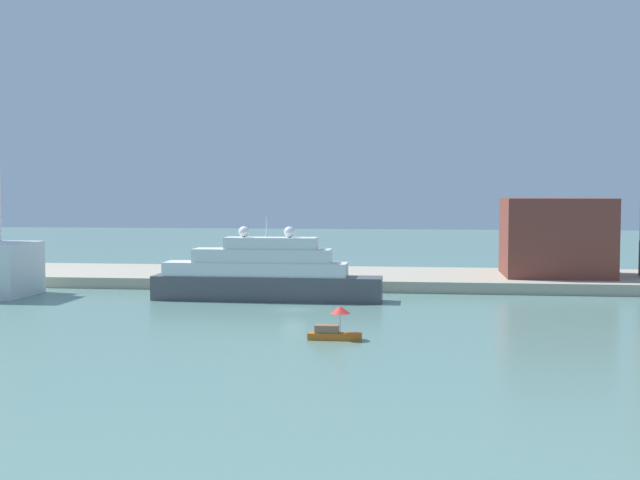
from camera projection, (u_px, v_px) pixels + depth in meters
The scene contains 9 objects.
ground at pixel (293, 310), 89.38m from camera, with size 400.00×400.00×0.00m, color slate.
quay_dock at pixel (322, 278), 115.70m from camera, with size 110.00×21.20×1.50m, color #ADA38E.
large_yacht at pixel (264, 275), 96.93m from camera, with size 27.77×4.21×10.24m.
small_motorboat at pixel (335, 327), 70.98m from camera, with size 4.75×1.83×3.00m.
work_barge at pixel (176, 289), 104.79m from camera, with size 5.97×1.46×0.87m, color olive.
harbor_building at pixel (556, 237), 111.23m from camera, with size 14.26×12.48×10.74m, color brown.
parked_car at pixel (202, 271), 111.68m from camera, with size 4.39×1.89×1.37m.
person_figure at pixel (229, 271), 111.15m from camera, with size 0.36×0.36×1.60m.
mooring_bollard at pixel (291, 276), 106.49m from camera, with size 0.40×0.40×0.81m, color black.
Camera 1 is at (13.73, -87.76, 12.97)m, focal length 45.12 mm.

